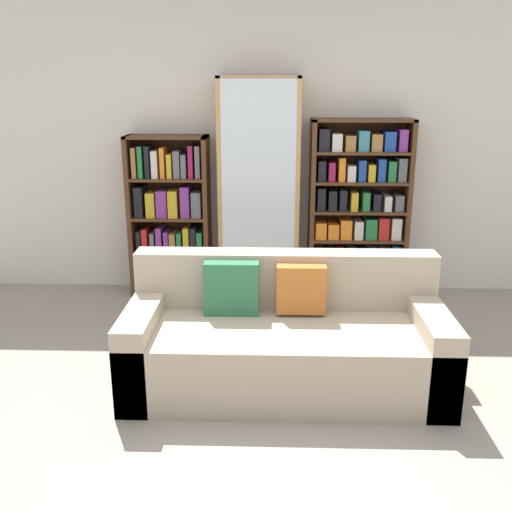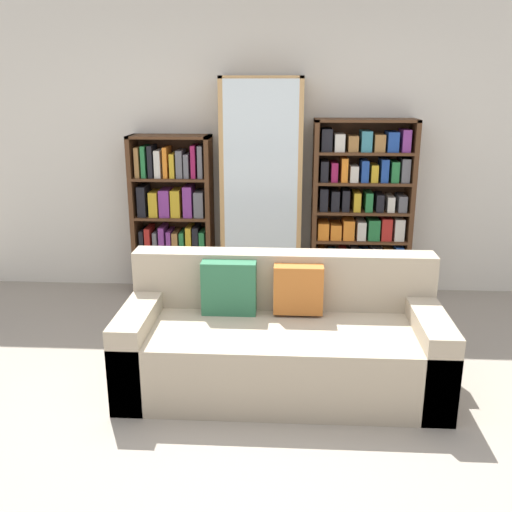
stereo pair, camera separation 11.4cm
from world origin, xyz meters
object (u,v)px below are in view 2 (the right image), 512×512
object	(u,v)px
display_cabinet	(262,191)
bookshelf_right	(361,213)
wine_bottle	(333,323)
couch	(281,342)
bookshelf_left	(173,218)

from	to	relation	value
display_cabinet	bookshelf_right	bearing A→B (deg)	1.03
bookshelf_right	wine_bottle	world-z (taller)	bookshelf_right
bookshelf_right	wine_bottle	size ratio (longest dim) A/B	4.11
couch	bookshelf_left	xyz separation A→B (m)	(-1.03, 1.70, 0.42)
wine_bottle	bookshelf_left	bearing A→B (deg)	143.40
couch	bookshelf_left	bearing A→B (deg)	121.39
couch	bookshelf_right	bearing A→B (deg)	67.73
display_cabinet	wine_bottle	size ratio (longest dim) A/B	5.01
wine_bottle	display_cabinet	bearing A→B (deg)	120.08
bookshelf_left	display_cabinet	size ratio (longest dim) A/B	0.75
bookshelf_left	wine_bottle	size ratio (longest dim) A/B	3.73
couch	display_cabinet	xyz separation A→B (m)	(-0.21, 1.68, 0.69)
bookshelf_left	wine_bottle	distance (m)	1.86
display_cabinet	wine_bottle	bearing A→B (deg)	-59.92
couch	bookshelf_right	xyz separation A→B (m)	(0.69, 1.69, 0.49)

